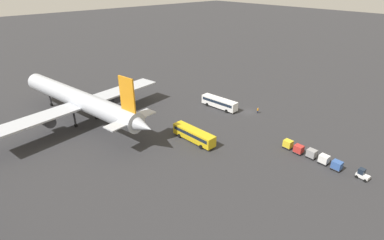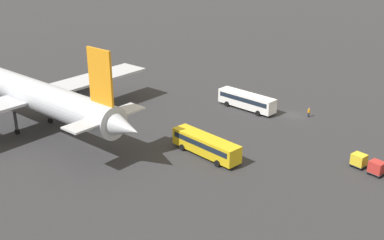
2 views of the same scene
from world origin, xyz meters
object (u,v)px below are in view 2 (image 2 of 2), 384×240
Objects in this scene: airplane at (24,91)px; cargo_cart_red at (377,167)px; shuttle_bus_far at (206,144)px; shuttle_bus_near at (247,100)px; worker_person at (309,112)px; cargo_cart_yellow at (359,160)px.

airplane is 27.06× the size of cargo_cart_red.
cargo_cart_red is at bearing -148.19° from shuttle_bus_far.
shuttle_bus_near is 5.86× the size of cargo_cart_red.
worker_person is at bearing -93.67° from shuttle_bus_far.
shuttle_bus_far is at bearing -160.68° from airplane.
shuttle_bus_near is at bearing -65.83° from shuttle_bus_far.
shuttle_bus_far is at bearing 34.31° from cargo_cart_red.
shuttle_bus_far is 22.19m from cargo_cart_yellow.
worker_person is at bearing -156.99° from shuttle_bus_near.
shuttle_bus_near is 21.60m from shuttle_bus_far.
cargo_cart_yellow is at bearing 146.90° from worker_person.
worker_person is at bearing -134.89° from airplane.
cargo_cart_yellow is at bearing 163.19° from shuttle_bus_near.
airplane is 39.86m from shuttle_bus_near.
shuttle_bus_far is (-9.69, 19.30, 0.01)m from shuttle_bus_near.
cargo_cart_yellow is at bearing -156.33° from airplane.
airplane is 32.90m from shuttle_bus_far.
cargo_cart_yellow is (-16.72, 10.90, 0.32)m from worker_person.
airplane reaches higher than cargo_cart_yellow.
shuttle_bus_far is at bearing 39.04° from cargo_cart_yellow.
airplane is 27.06× the size of cargo_cart_yellow.
shuttle_bus_near is 30.33m from cargo_cart_red.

